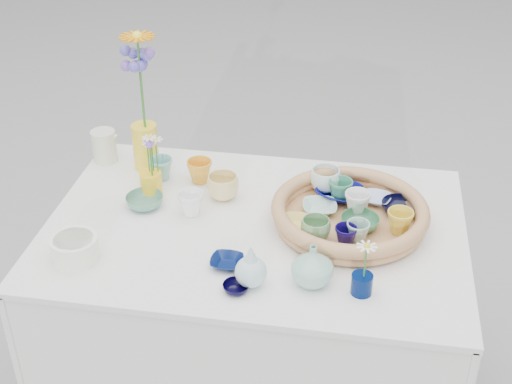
# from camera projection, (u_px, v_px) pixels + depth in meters

# --- Properties ---
(wicker_tray) EXTENTS (0.47, 0.47, 0.08)m
(wicker_tray) POSITION_uv_depth(u_px,v_px,m) (350.00, 214.00, 2.14)
(wicker_tray) COLOR #A4734A
(wicker_tray) RESTS_ON display_table
(tray_ceramic_0) EXTENTS (0.18, 0.18, 0.03)m
(tray_ceramic_0) POSITION_uv_depth(u_px,v_px,m) (339.00, 192.00, 2.25)
(tray_ceramic_0) COLOR #050859
(tray_ceramic_0) RESTS_ON wicker_tray
(tray_ceramic_1) EXTENTS (0.13, 0.13, 0.03)m
(tray_ceramic_1) POSITION_uv_depth(u_px,v_px,m) (399.00, 207.00, 2.17)
(tray_ceramic_1) COLOR black
(tray_ceramic_1) RESTS_ON wicker_tray
(tray_ceramic_2) EXTENTS (0.10, 0.10, 0.07)m
(tray_ceramic_2) POSITION_uv_depth(u_px,v_px,m) (400.00, 222.00, 2.07)
(tray_ceramic_2) COLOR gold
(tray_ceramic_2) RESTS_ON wicker_tray
(tray_ceramic_3) EXTENTS (0.14, 0.14, 0.04)m
(tray_ceramic_3) POSITION_uv_depth(u_px,v_px,m) (360.00, 223.00, 2.10)
(tray_ceramic_3) COLOR #336F49
(tray_ceramic_3) RESTS_ON wicker_tray
(tray_ceramic_4) EXTENTS (0.09, 0.09, 0.07)m
(tray_ceramic_4) POSITION_uv_depth(u_px,v_px,m) (316.00, 230.00, 2.04)
(tray_ceramic_4) COLOR #639462
(tray_ceramic_4) RESTS_ON wicker_tray
(tray_ceramic_5) EXTENTS (0.12, 0.12, 0.03)m
(tray_ceramic_5) POSITION_uv_depth(u_px,v_px,m) (320.00, 208.00, 2.18)
(tray_ceramic_5) COLOR #9CC7B7
(tray_ceramic_5) RESTS_ON wicker_tray
(tray_ceramic_6) EXTENTS (0.11, 0.11, 0.08)m
(tray_ceramic_6) POSITION_uv_depth(u_px,v_px,m) (325.00, 180.00, 2.27)
(tray_ceramic_6) COLOR silver
(tray_ceramic_6) RESTS_ON wicker_tray
(tray_ceramic_7) EXTENTS (0.09, 0.09, 0.07)m
(tray_ceramic_7) POSITION_uv_depth(u_px,v_px,m) (357.00, 203.00, 2.15)
(tray_ceramic_7) COLOR white
(tray_ceramic_7) RESTS_ON wicker_tray
(tray_ceramic_8) EXTENTS (0.11, 0.11, 0.02)m
(tray_ceramic_8) POSITION_uv_depth(u_px,v_px,m) (377.00, 199.00, 2.22)
(tray_ceramic_8) COLOR #9DB4E0
(tray_ceramic_8) RESTS_ON wicker_tray
(tray_ceramic_9) EXTENTS (0.07, 0.07, 0.06)m
(tray_ceramic_9) POSITION_uv_depth(u_px,v_px,m) (346.00, 236.00, 2.02)
(tray_ceramic_9) COLOR #0E0540
(tray_ceramic_9) RESTS_ON wicker_tray
(tray_ceramic_10) EXTENTS (0.10, 0.10, 0.02)m
(tray_ceramic_10) POSITION_uv_depth(u_px,v_px,m) (297.00, 224.00, 2.11)
(tray_ceramic_10) COLOR #D7BE50
(tray_ceramic_10) RESTS_ON wicker_tray
(tray_ceramic_11) EXTENTS (0.08, 0.08, 0.06)m
(tray_ceramic_11) POSITION_uv_depth(u_px,v_px,m) (358.00, 232.00, 2.04)
(tray_ceramic_11) COLOR #99C5B6
(tray_ceramic_11) RESTS_ON wicker_tray
(tray_ceramic_12) EXTENTS (0.08, 0.08, 0.07)m
(tray_ceramic_12) POSITION_uv_depth(u_px,v_px,m) (340.00, 190.00, 2.22)
(tray_ceramic_12) COLOR #358264
(tray_ceramic_12) RESTS_ON wicker_tray
(loose_ceramic_0) EXTENTS (0.10, 0.10, 0.08)m
(loose_ceramic_0) POSITION_uv_depth(u_px,v_px,m) (200.00, 171.00, 2.35)
(loose_ceramic_0) COLOR gold
(loose_ceramic_0) RESTS_ON display_table
(loose_ceramic_1) EXTENTS (0.12, 0.12, 0.08)m
(loose_ceramic_1) POSITION_uv_depth(u_px,v_px,m) (223.00, 187.00, 2.26)
(loose_ceramic_1) COLOR #E6CD7F
(loose_ceramic_1) RESTS_ON display_table
(loose_ceramic_2) EXTENTS (0.15, 0.15, 0.04)m
(loose_ceramic_2) POSITION_uv_depth(u_px,v_px,m) (145.00, 202.00, 2.23)
(loose_ceramic_2) COLOR #51866F
(loose_ceramic_2) RESTS_ON display_table
(loose_ceramic_3) EXTENTS (0.10, 0.10, 0.08)m
(loose_ceramic_3) POSITION_uv_depth(u_px,v_px,m) (191.00, 204.00, 2.19)
(loose_ceramic_3) COLOR white
(loose_ceramic_3) RESTS_ON display_table
(loose_ceramic_4) EXTENTS (0.09, 0.09, 0.02)m
(loose_ceramic_4) POSITION_uv_depth(u_px,v_px,m) (227.00, 262.00, 1.98)
(loose_ceramic_4) COLOR #051341
(loose_ceramic_4) RESTS_ON display_table
(loose_ceramic_5) EXTENTS (0.10, 0.10, 0.07)m
(loose_ceramic_5) POSITION_uv_depth(u_px,v_px,m) (161.00, 169.00, 2.37)
(loose_ceramic_5) COLOR #77BAB1
(loose_ceramic_5) RESTS_ON display_table
(loose_ceramic_6) EXTENTS (0.09, 0.09, 0.02)m
(loose_ceramic_6) POSITION_uv_depth(u_px,v_px,m) (236.00, 288.00, 1.89)
(loose_ceramic_6) COLOR black
(loose_ceramic_6) RESTS_ON display_table
(fluted_bowl) EXTENTS (0.16, 0.16, 0.07)m
(fluted_bowl) POSITION_uv_depth(u_px,v_px,m) (75.00, 248.00, 1.99)
(fluted_bowl) COLOR white
(fluted_bowl) RESTS_ON display_table
(bud_vase_paleblue) EXTENTS (0.10, 0.10, 0.13)m
(bud_vase_paleblue) POSITION_uv_depth(u_px,v_px,m) (251.00, 265.00, 1.88)
(bud_vase_paleblue) COLOR silver
(bud_vase_paleblue) RESTS_ON display_table
(bud_vase_seafoam) EXTENTS (0.13, 0.13, 0.12)m
(bud_vase_seafoam) POSITION_uv_depth(u_px,v_px,m) (312.00, 265.00, 1.89)
(bud_vase_seafoam) COLOR #8CC1B1
(bud_vase_seafoam) RESTS_ON display_table
(bud_vase_cobalt) EXTENTS (0.07, 0.07, 0.06)m
(bud_vase_cobalt) POSITION_uv_depth(u_px,v_px,m) (362.00, 284.00, 1.87)
(bud_vase_cobalt) COLOR #001140
(bud_vase_cobalt) RESTS_ON display_table
(single_daisy) EXTENTS (0.08, 0.08, 0.12)m
(single_daisy) POSITION_uv_depth(u_px,v_px,m) (365.00, 262.00, 1.83)
(single_daisy) COLOR white
(single_daisy) RESTS_ON bud_vase_cobalt
(tall_vase_yellow) EXTENTS (0.09, 0.09, 0.16)m
(tall_vase_yellow) POSITION_uv_depth(u_px,v_px,m) (145.00, 147.00, 2.41)
(tall_vase_yellow) COLOR yellow
(tall_vase_yellow) RESTS_ON display_table
(gerbera) EXTENTS (0.15, 0.15, 0.33)m
(gerbera) POSITION_uv_depth(u_px,v_px,m) (141.00, 83.00, 2.27)
(gerbera) COLOR orange
(gerbera) RESTS_ON tall_vase_yellow
(hydrangea) EXTENTS (0.11, 0.11, 0.32)m
(hydrangea) POSITION_uv_depth(u_px,v_px,m) (142.00, 94.00, 2.31)
(hydrangea) COLOR #7D53BF
(hydrangea) RESTS_ON tall_vase_yellow
(white_pitcher) EXTENTS (0.14, 0.11, 0.11)m
(white_pitcher) POSITION_uv_depth(u_px,v_px,m) (104.00, 146.00, 2.46)
(white_pitcher) COLOR beige
(white_pitcher) RESTS_ON display_table
(daisy_cup) EXTENTS (0.07, 0.07, 0.08)m
(daisy_cup) POSITION_uv_depth(u_px,v_px,m) (151.00, 183.00, 2.29)
(daisy_cup) COLOR yellow
(daisy_cup) RESTS_ON display_table
(daisy_posy) EXTENTS (0.10, 0.10, 0.14)m
(daisy_posy) POSITION_uv_depth(u_px,v_px,m) (150.00, 153.00, 2.23)
(daisy_posy) COLOR white
(daisy_posy) RESTS_ON daisy_cup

